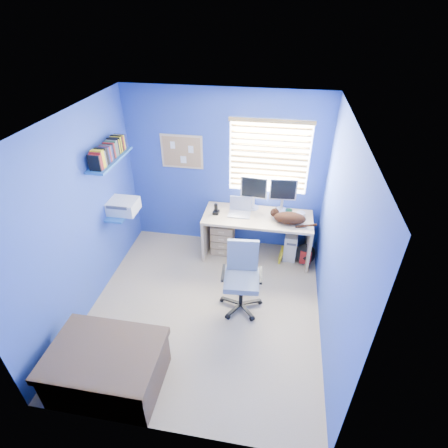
% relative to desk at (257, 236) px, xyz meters
% --- Properties ---
extents(floor, '(3.00, 3.20, 0.00)m').
position_rel_desk_xyz_m(floor, '(-0.56, -1.26, -0.37)').
color(floor, tan).
rests_on(floor, ground).
extents(ceiling, '(3.00, 3.20, 0.00)m').
position_rel_desk_xyz_m(ceiling, '(-0.56, -1.26, 2.13)').
color(ceiling, white).
rests_on(ceiling, wall_back).
extents(wall_back, '(3.00, 0.01, 2.50)m').
position_rel_desk_xyz_m(wall_back, '(-0.56, 0.34, 0.88)').
color(wall_back, '#304DA7').
rests_on(wall_back, ground).
extents(wall_front, '(3.00, 0.01, 2.50)m').
position_rel_desk_xyz_m(wall_front, '(-0.56, -2.86, 0.88)').
color(wall_front, '#304DA7').
rests_on(wall_front, ground).
extents(wall_left, '(0.01, 3.20, 2.50)m').
position_rel_desk_xyz_m(wall_left, '(-2.06, -1.26, 0.88)').
color(wall_left, '#304DA7').
rests_on(wall_left, ground).
extents(wall_right, '(0.01, 3.20, 2.50)m').
position_rel_desk_xyz_m(wall_right, '(0.94, -1.26, 0.88)').
color(wall_right, '#304DA7').
rests_on(wall_right, ground).
extents(desk, '(1.63, 0.65, 0.74)m').
position_rel_desk_xyz_m(desk, '(0.00, 0.00, 0.00)').
color(desk, tan).
rests_on(desk, floor).
extents(laptop, '(0.33, 0.26, 0.22)m').
position_rel_desk_xyz_m(laptop, '(-0.28, 0.01, 0.48)').
color(laptop, silver).
rests_on(laptop, desk).
extents(monitor_left, '(0.41, 0.15, 0.54)m').
position_rel_desk_xyz_m(monitor_left, '(-0.10, 0.22, 0.64)').
color(monitor_left, silver).
rests_on(monitor_left, desk).
extents(monitor_right, '(0.41, 0.15, 0.54)m').
position_rel_desk_xyz_m(monitor_right, '(0.34, 0.24, 0.64)').
color(monitor_right, silver).
rests_on(monitor_right, desk).
extents(phone, '(0.10, 0.12, 0.17)m').
position_rel_desk_xyz_m(phone, '(-0.63, -0.02, 0.45)').
color(phone, black).
rests_on(phone, desk).
extents(mug, '(0.10, 0.09, 0.10)m').
position_rel_desk_xyz_m(mug, '(0.45, 0.10, 0.42)').
color(mug, '#29674A').
rests_on(mug, desk).
extents(cd_spindle, '(0.13, 0.13, 0.07)m').
position_rel_desk_xyz_m(cd_spindle, '(0.63, 0.10, 0.41)').
color(cd_spindle, silver).
rests_on(cd_spindle, desk).
extents(cat, '(0.52, 0.40, 0.16)m').
position_rel_desk_xyz_m(cat, '(0.47, -0.10, 0.45)').
color(cat, black).
rests_on(cat, desk).
extents(tower_pc, '(0.21, 0.45, 0.45)m').
position_rel_desk_xyz_m(tower_pc, '(0.54, 0.12, -0.14)').
color(tower_pc, beige).
rests_on(tower_pc, floor).
extents(drawer_boxes, '(0.35, 0.28, 0.54)m').
position_rel_desk_xyz_m(drawer_boxes, '(-0.54, 0.01, -0.10)').
color(drawer_boxes, tan).
rests_on(drawer_boxes, floor).
extents(yellow_book, '(0.03, 0.17, 0.24)m').
position_rel_desk_xyz_m(yellow_book, '(0.40, -0.08, -0.25)').
color(yellow_book, yellow).
rests_on(yellow_book, floor).
extents(backpack, '(0.31, 0.24, 0.36)m').
position_rel_desk_xyz_m(backpack, '(0.77, -0.07, -0.19)').
color(backpack, black).
rests_on(backpack, floor).
extents(bed_corner, '(1.10, 0.78, 0.53)m').
position_rel_desk_xyz_m(bed_corner, '(-1.32, -2.47, -0.11)').
color(bed_corner, brown).
rests_on(bed_corner, floor).
extents(office_chair, '(0.59, 0.59, 0.93)m').
position_rel_desk_xyz_m(office_chair, '(-0.09, -1.09, -0.02)').
color(office_chair, black).
rests_on(office_chair, floor).
extents(window_blinds, '(1.15, 0.05, 1.10)m').
position_rel_desk_xyz_m(window_blinds, '(0.09, 0.31, 1.18)').
color(window_blinds, white).
rests_on(window_blinds, ground).
extents(corkboard, '(0.64, 0.02, 0.52)m').
position_rel_desk_xyz_m(corkboard, '(-1.21, 0.33, 1.18)').
color(corkboard, tan).
rests_on(corkboard, ground).
extents(wall_shelves, '(0.42, 0.90, 1.05)m').
position_rel_desk_xyz_m(wall_shelves, '(-1.91, -0.51, 1.06)').
color(wall_shelves, '#205BAF').
rests_on(wall_shelves, ground).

